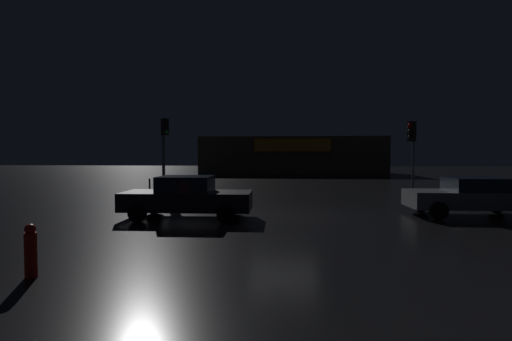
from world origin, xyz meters
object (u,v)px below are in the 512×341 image
Objects in this scene: car_far at (471,196)px; traffic_signal_cross_left at (164,143)px; traffic_signal_main at (412,140)px; store_building at (292,155)px; fire_hydrant at (31,251)px; car_near at (187,197)px.

traffic_signal_cross_left is at bearing 160.00° from car_far.
traffic_signal_main is 4.95m from car_far.
store_building is 20.79× the size of fire_hydrant.
fire_hydrant is (-10.61, -12.56, -2.44)m from traffic_signal_main.
car_far is at bearing -78.70° from store_building.
traffic_signal_main is at bearing -78.59° from store_building.
traffic_signal_main reaches higher than car_near.
fire_hydrant is (-11.42, -8.20, -0.23)m from car_far.
store_building is 40.36m from fire_hydrant.
car_far is at bearing -20.00° from traffic_signal_cross_left.
fire_hydrant is at bearing -99.45° from car_near.
traffic_signal_main is 11.29m from car_near.
car_near is at bearing -96.76° from store_building.
car_far is (10.29, 1.39, -0.02)m from car_near.
car_far is at bearing 7.67° from car_near.
traffic_signal_main is 0.87× the size of car_far.
fire_hydrant is (1.68, -12.98, -2.34)m from traffic_signal_cross_left.
car_near is (2.82, -6.16, -2.09)m from traffic_signal_cross_left.
car_far is at bearing -79.40° from traffic_signal_main.
traffic_signal_cross_left is (-12.29, 0.41, -0.09)m from traffic_signal_main.
traffic_signal_cross_left is 14.11m from car_far.
traffic_signal_cross_left reaches higher than fire_hydrant.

